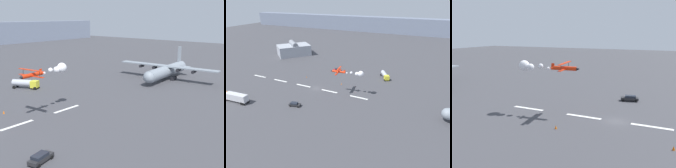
# 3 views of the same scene
# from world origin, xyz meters

# --- Properties ---
(ground_plane) EXTENTS (440.00, 440.00, 0.00)m
(ground_plane) POSITION_xyz_m (0.00, 0.00, 0.00)
(ground_plane) COLOR #424247
(ground_plane) RESTS_ON ground
(runway_stripe_0) EXTENTS (8.00, 0.90, 0.01)m
(runway_stripe_0) POSITION_xyz_m (-35.50, 0.00, 0.01)
(runway_stripe_0) COLOR white
(runway_stripe_0) RESTS_ON ground
(runway_stripe_1) EXTENTS (8.00, 0.90, 0.01)m
(runway_stripe_1) POSITION_xyz_m (-21.30, 0.00, 0.01)
(runway_stripe_1) COLOR white
(runway_stripe_1) RESTS_ON ground
(runway_stripe_2) EXTENTS (8.00, 0.90, 0.01)m
(runway_stripe_2) POSITION_xyz_m (-7.10, 0.00, 0.01)
(runway_stripe_2) COLOR white
(runway_stripe_2) RESTS_ON ground
(runway_stripe_3) EXTENTS (8.00, 0.90, 0.01)m
(runway_stripe_3) POSITION_xyz_m (7.10, 0.00, 0.01)
(runway_stripe_3) COLOR white
(runway_stripe_3) RESTS_ON ground
(runway_stripe_4) EXTENTS (8.00, 0.90, 0.01)m
(runway_stripe_4) POSITION_xyz_m (21.30, 0.00, 0.01)
(runway_stripe_4) COLOR white
(runway_stripe_4) RESTS_ON ground
(mountain_ridge_distant) EXTENTS (396.00, 16.00, 17.73)m
(mountain_ridge_distant) POSITION_xyz_m (0.00, 169.15, 8.86)
(mountain_ridge_distant) COLOR slate
(mountain_ridge_distant) RESTS_ON ground
(stunt_biplane_red) EXTENTS (14.34, 7.50, 2.43)m
(stunt_biplane_red) POSITION_xyz_m (18.37, 0.87, 10.46)
(stunt_biplane_red) COLOR red
(semi_truck_orange) EXTENTS (14.14, 3.99, 3.70)m
(semi_truck_orange) POSITION_xyz_m (-24.18, -24.59, 2.12)
(semi_truck_orange) COLOR silver
(semi_truck_orange) RESTS_ON ground
(fuel_tanker_truck) EXTENTS (6.29, 8.78, 2.90)m
(fuel_tanker_truck) POSITION_xyz_m (26.96, 25.92, 1.74)
(fuel_tanker_truck) COLOR yellow
(fuel_tanker_truck) RESTS_ON ground
(followme_car_yellow) EXTENTS (4.83, 2.80, 1.52)m
(followme_car_yellow) POSITION_xyz_m (0.54, -17.17, 0.81)
(followme_car_yellow) COLOR #262628
(followme_car_yellow) RESTS_ON ground
(airport_staff_sedan) EXTENTS (4.56, 3.85, 1.52)m
(airport_staff_sedan) POSITION_xyz_m (-0.75, 25.18, 0.81)
(airport_staff_sedan) COLOR #B21E23
(airport_staff_sedan) RESTS_ON ground
(hangar_building) EXTENTS (25.29, 26.31, 10.18)m
(hangar_building) POSITION_xyz_m (-43.68, 41.70, 4.06)
(hangar_building) COLOR #9EA3AD
(hangar_building) RESTS_ON ground
(traffic_cone_near) EXTENTS (0.44, 0.44, 0.75)m
(traffic_cone_near) POSITION_xyz_m (-11.41, 9.10, 0.38)
(traffic_cone_near) COLOR orange
(traffic_cone_near) RESTS_ON ground
(traffic_cone_far) EXTENTS (0.44, 0.44, 0.75)m
(traffic_cone_far) POSITION_xyz_m (9.25, 9.04, 0.38)
(traffic_cone_far) COLOR orange
(traffic_cone_far) RESTS_ON ground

